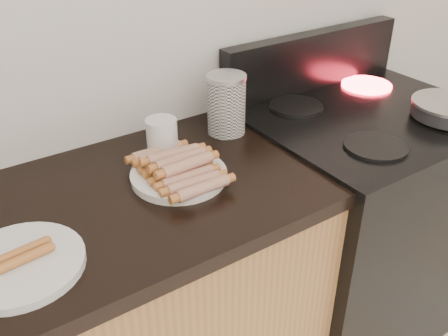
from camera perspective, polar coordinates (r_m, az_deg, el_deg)
wall_back at (r=1.39m, az=-15.38°, el=17.84°), size 4.00×0.04×2.60m
stove at (r=1.93m, az=14.41°, el=-6.33°), size 0.76×0.65×0.91m
stove_panel at (r=1.84m, az=10.12°, el=12.04°), size 0.76×0.06×0.20m
burner_near_left at (r=1.48m, az=16.93°, el=2.40°), size 0.18×0.18×0.01m
burner_near_right at (r=1.74m, az=24.27°, el=5.26°), size 0.18×0.18×0.01m
burner_far_left at (r=1.69m, az=8.25°, el=7.01°), size 0.18×0.18×0.01m
burner_far_right at (r=1.92m, az=15.98°, el=9.10°), size 0.18×0.18×0.01m
main_plate at (r=1.30m, az=-5.17°, el=-0.97°), size 0.30×0.30×0.02m
side_plate at (r=1.10m, az=-22.34°, el=-10.18°), size 0.34×0.34×0.02m
hotdog_pile at (r=1.28m, az=-5.24°, el=0.18°), size 0.14×0.26×0.06m
plain_sausages at (r=1.09m, az=-22.54°, el=-9.40°), size 0.13×0.06×0.02m
canister at (r=1.50m, az=0.27°, el=7.31°), size 0.12×0.12×0.18m
mug at (r=1.39m, az=-7.08°, el=3.47°), size 0.09×0.09×0.11m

